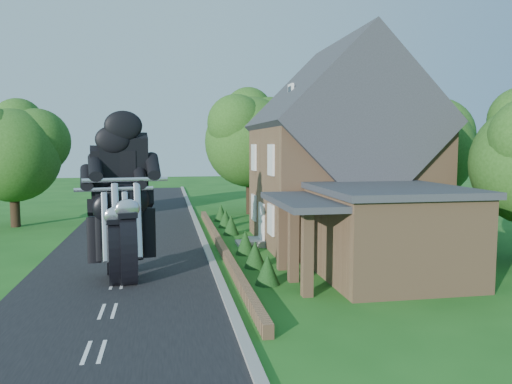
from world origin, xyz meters
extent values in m
plane|color=#1B5618|center=(0.00, 0.00, 0.00)|extent=(120.00, 120.00, 0.00)
cube|color=black|center=(0.00, 0.00, 0.01)|extent=(7.00, 80.00, 0.02)
cube|color=gray|center=(3.65, 0.00, 0.06)|extent=(0.30, 80.00, 0.12)
cube|color=#8D6747|center=(4.30, 5.00, 0.20)|extent=(0.30, 22.00, 0.40)
cube|color=#8D6747|center=(10.50, 6.00, 3.00)|extent=(8.00, 8.00, 6.00)
cube|color=#2B2E34|center=(10.50, 6.00, 6.00)|extent=(8.48, 8.64, 8.48)
cube|color=#8D6747|center=(12.50, 6.00, 9.20)|extent=(0.60, 0.90, 1.60)
cube|color=white|center=(7.90, 6.00, 7.50)|extent=(0.12, 0.80, 0.90)
cube|color=black|center=(7.84, 6.00, 7.50)|extent=(0.04, 0.55, 0.65)
cube|color=white|center=(6.44, 6.00, 1.05)|extent=(0.10, 1.10, 2.10)
cube|color=gray|center=(6.10, 6.00, 0.15)|extent=(0.80, 1.60, 0.30)
cube|color=gray|center=(5.60, 6.00, 0.07)|extent=(0.80, 1.60, 0.15)
cube|color=white|center=(6.44, 3.80, 1.60)|extent=(0.10, 1.10, 1.40)
cube|color=black|center=(6.42, 3.80, 1.60)|extent=(0.04, 0.92, 1.22)
cube|color=white|center=(6.44, 8.20, 1.60)|extent=(0.10, 1.10, 1.40)
cube|color=black|center=(6.42, 8.20, 1.60)|extent=(0.04, 0.92, 1.22)
cube|color=white|center=(6.44, 3.80, 4.30)|extent=(0.10, 1.10, 1.40)
cube|color=black|center=(6.42, 3.80, 4.30)|extent=(0.04, 0.92, 1.22)
cube|color=white|center=(6.44, 8.20, 4.30)|extent=(0.10, 1.10, 1.40)
cube|color=black|center=(6.42, 8.20, 4.30)|extent=(0.04, 0.92, 1.22)
cube|color=#8D6747|center=(10.00, -0.80, 1.60)|extent=(5.00, 5.60, 3.20)
cube|color=#2B2E34|center=(10.00, -0.80, 3.32)|extent=(5.30, 5.94, 0.24)
cube|color=#2B2E34|center=(6.90, -0.80, 2.95)|extent=(2.60, 5.32, 0.22)
cube|color=#8D6747|center=(6.30, -2.60, 1.40)|extent=(0.35, 0.35, 2.80)
cube|color=#8D6747|center=(6.30, -0.80, 1.40)|extent=(0.35, 0.35, 2.80)
cube|color=#8D6747|center=(6.30, 1.00, 1.40)|extent=(0.35, 0.35, 2.80)
cylinder|color=black|center=(16.50, 8.50, 1.50)|extent=(0.56, 0.56, 3.00)
sphere|color=#204A15|center=(16.50, 8.50, 4.65)|extent=(6.00, 6.00, 6.00)
sphere|color=#204A15|center=(17.85, 9.10, 5.55)|extent=(4.32, 4.32, 4.32)
sphere|color=#204A15|center=(15.45, 7.60, 5.85)|extent=(3.72, 3.72, 3.72)
sphere|color=#204A15|center=(16.60, 9.70, 6.75)|extent=(3.30, 3.30, 3.30)
cylinder|color=black|center=(14.00, 16.00, 1.80)|extent=(0.56, 0.56, 3.60)
sphere|color=#204A15|center=(14.00, 16.00, 5.58)|extent=(7.20, 7.20, 7.20)
sphere|color=#204A15|center=(15.62, 16.72, 6.66)|extent=(5.18, 5.18, 5.18)
sphere|color=#204A15|center=(12.74, 14.92, 7.02)|extent=(4.46, 4.46, 4.46)
sphere|color=#204A15|center=(14.10, 17.44, 8.10)|extent=(3.96, 3.96, 3.96)
cylinder|color=black|center=(8.00, 17.00, 1.70)|extent=(0.56, 0.56, 3.40)
sphere|color=#204A15|center=(8.00, 17.00, 5.16)|extent=(6.40, 6.40, 6.40)
sphere|color=#204A15|center=(9.44, 17.64, 6.12)|extent=(4.61, 4.61, 4.61)
sphere|color=#204A15|center=(6.88, 16.04, 6.44)|extent=(3.97, 3.97, 3.97)
sphere|color=#204A15|center=(8.10, 18.28, 7.40)|extent=(3.52, 3.52, 3.52)
cylinder|color=black|center=(-7.00, 14.00, 1.40)|extent=(0.56, 0.56, 2.80)
sphere|color=#204A15|center=(-7.00, 14.00, 4.34)|extent=(5.60, 5.60, 5.60)
sphere|color=#204A15|center=(-5.74, 14.56, 5.18)|extent=(4.03, 4.03, 4.03)
sphere|color=#204A15|center=(-6.90, 15.12, 6.30)|extent=(3.08, 3.08, 3.08)
cone|color=black|center=(5.30, -1.00, 0.55)|extent=(0.90, 0.90, 1.10)
cone|color=black|center=(5.30, 1.50, 0.55)|extent=(0.90, 0.90, 1.10)
cone|color=black|center=(5.30, 4.00, 0.55)|extent=(0.90, 0.90, 1.10)
cone|color=black|center=(5.30, 9.00, 0.55)|extent=(0.90, 0.90, 1.10)
cone|color=black|center=(5.30, 11.50, 0.55)|extent=(0.90, 0.90, 1.10)
cone|color=black|center=(5.30, 14.00, 0.55)|extent=(0.90, 0.90, 1.10)
camera|label=1|loc=(1.76, -18.10, 5.01)|focal=35.00mm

